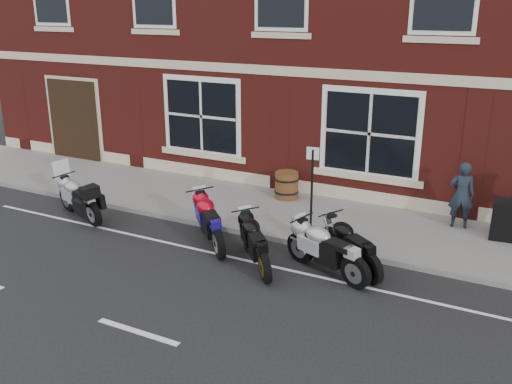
% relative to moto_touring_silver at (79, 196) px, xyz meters
% --- Properties ---
extents(ground, '(80.00, 80.00, 0.00)m').
position_rel_moto_touring_silver_xyz_m(ground, '(4.59, -0.52, -0.56)').
color(ground, black).
rests_on(ground, ground).
extents(sidewalk, '(30.00, 3.00, 0.12)m').
position_rel_moto_touring_silver_xyz_m(sidewalk, '(4.59, 2.48, -0.50)').
color(sidewalk, slate).
rests_on(sidewalk, ground).
extents(kerb, '(30.00, 0.16, 0.12)m').
position_rel_moto_touring_silver_xyz_m(kerb, '(4.59, 0.90, -0.50)').
color(kerb, slate).
rests_on(kerb, ground).
extents(moto_touring_silver, '(1.99, 0.89, 1.37)m').
position_rel_moto_touring_silver_xyz_m(moto_touring_silver, '(0.00, 0.00, 0.00)').
color(moto_touring_silver, black).
rests_on(moto_touring_silver, ground).
extents(moto_sport_red, '(1.67, 1.69, 1.00)m').
position_rel_moto_touring_silver_xyz_m(moto_sport_red, '(3.76, 0.13, 0.02)').
color(moto_sport_red, black).
rests_on(moto_sport_red, ground).
extents(moto_sport_black, '(1.47, 1.66, 0.94)m').
position_rel_moto_touring_silver_xyz_m(moto_sport_black, '(5.16, -0.40, -0.02)').
color(moto_sport_black, black).
rests_on(moto_sport_black, ground).
extents(moto_sport_silver, '(2.02, 0.95, 0.96)m').
position_rel_moto_touring_silver_xyz_m(moto_sport_silver, '(6.55, -0.11, -0.01)').
color(moto_sport_silver, black).
rests_on(moto_sport_silver, ground).
extents(moto_naked_black, '(1.73, 1.35, 0.93)m').
position_rel_moto_touring_silver_xyz_m(moto_naked_black, '(6.87, 0.35, -0.02)').
color(moto_naked_black, black).
rests_on(moto_naked_black, ground).
extents(pedestrian_left, '(0.64, 0.48, 1.57)m').
position_rel_moto_touring_silver_xyz_m(pedestrian_left, '(8.51, 3.36, 0.35)').
color(pedestrian_left, '#18212C').
rests_on(pedestrian_left, sidewalk).
extents(a_board_sign, '(0.60, 0.43, 0.94)m').
position_rel_moto_touring_silver_xyz_m(a_board_sign, '(9.53, 2.93, 0.03)').
color(a_board_sign, black).
rests_on(a_board_sign, sidewalk).
extents(barrel_planter, '(0.65, 0.65, 0.72)m').
position_rel_moto_touring_silver_xyz_m(barrel_planter, '(4.09, 3.40, -0.08)').
color(barrel_planter, '#423111').
rests_on(barrel_planter, sidewalk).
extents(parking_sign, '(0.28, 0.06, 1.99)m').
position_rel_moto_touring_silver_xyz_m(parking_sign, '(5.57, 1.47, 0.71)').
color(parking_sign, black).
rests_on(parking_sign, sidewalk).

